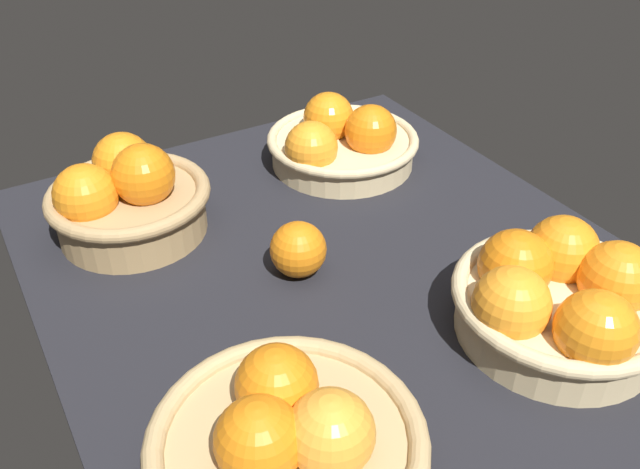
# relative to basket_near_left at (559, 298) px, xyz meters

# --- Properties ---
(market_tray) EXTENTS (0.84, 0.72, 0.03)m
(market_tray) POSITION_rel_basket_near_left_xyz_m (0.22, 0.14, -0.06)
(market_tray) COLOR black
(market_tray) RESTS_ON ground
(basket_near_left) EXTENTS (0.24, 0.24, 0.11)m
(basket_near_left) POSITION_rel_basket_near_left_xyz_m (0.00, 0.00, 0.00)
(basket_near_left) COLOR #D3BC8C
(basket_near_left) RESTS_ON market_tray
(basket_far_left) EXTENTS (0.25, 0.25, 0.11)m
(basket_far_left) POSITION_rel_basket_near_left_xyz_m (-0.01, 0.34, -0.01)
(basket_far_left) COLOR tan
(basket_far_left) RESTS_ON market_tray
(basket_far_right) EXTENTS (0.22, 0.22, 0.13)m
(basket_far_right) POSITION_rel_basket_near_left_xyz_m (0.44, 0.35, 0.00)
(basket_far_right) COLOR tan
(basket_far_right) RESTS_ON market_tray
(basket_near_right) EXTENTS (0.24, 0.24, 0.11)m
(basket_near_right) POSITION_rel_basket_near_left_xyz_m (0.45, 0.00, -0.01)
(basket_near_right) COLOR #D3BC8C
(basket_near_right) RESTS_ON market_tray
(loose_orange_front_gap) EXTENTS (0.07, 0.07, 0.07)m
(loose_orange_front_gap) POSITION_rel_basket_near_left_xyz_m (0.24, 0.19, -0.01)
(loose_orange_front_gap) COLOR orange
(loose_orange_front_gap) RESTS_ON market_tray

